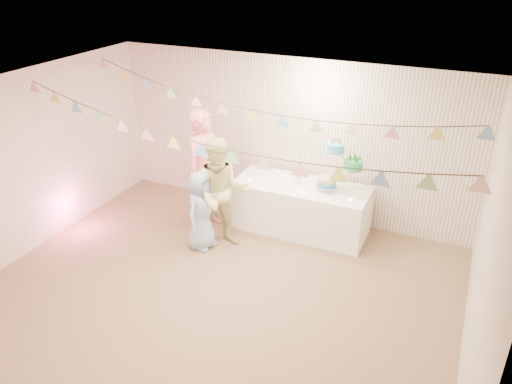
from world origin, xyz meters
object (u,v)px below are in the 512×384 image
at_px(table, 301,208).
at_px(person_child, 202,210).
at_px(person_adult_a, 206,170).
at_px(cake_stand, 339,169).
at_px(person_adult_b, 221,194).

distance_m(table, person_child, 1.59).
distance_m(table, person_adult_a, 1.59).
relative_size(cake_stand, person_adult_a, 0.40).
height_order(table, person_child, person_child).
distance_m(cake_stand, person_adult_b, 1.77).
bearing_deg(table, person_adult_b, -135.85).
relative_size(table, person_adult_a, 1.07).
bearing_deg(cake_stand, table, -174.81).
bearing_deg(cake_stand, person_child, -146.54).
height_order(cake_stand, person_adult_b, person_adult_b).
xyz_separation_m(table, person_adult_b, (-0.92, -0.89, 0.46)).
distance_m(person_adult_a, person_adult_b, 0.65).
relative_size(person_adult_a, person_child, 1.57).
bearing_deg(person_adult_b, person_adult_a, 109.51).
bearing_deg(person_adult_b, cake_stand, 2.66).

